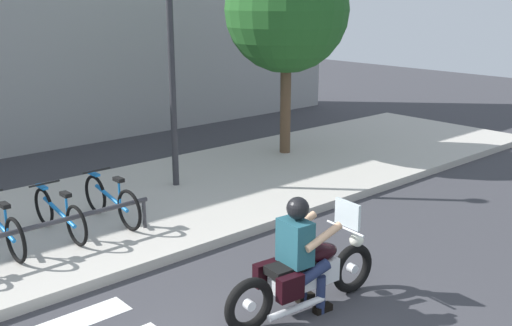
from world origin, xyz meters
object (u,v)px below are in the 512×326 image
(bicycle_1, at_px, (0,227))
(tree_near_rack, at_px, (287,10))
(motorcycle, at_px, (305,275))
(street_lamp, at_px, (171,46))
(bicycle_3, at_px, (111,200))
(bicycle_2, at_px, (59,214))
(bike_rack, at_px, (46,227))
(rider, at_px, (301,247))

(bicycle_1, xyz_separation_m, tree_near_rack, (6.84, 1.34, 2.81))
(motorcycle, distance_m, street_lamp, 5.41)
(bicycle_3, relative_size, tree_near_rack, 0.36)
(bicycle_2, distance_m, bicycle_3, 0.86)
(bicycle_2, distance_m, tree_near_rack, 6.75)
(bicycle_1, relative_size, street_lamp, 0.37)
(street_lamp, bearing_deg, bike_rack, -154.48)
(bike_rack, relative_size, street_lamp, 0.70)
(rider, xyz_separation_m, bicycle_2, (-1.25, 3.76, -0.34))
(bike_rack, bearing_deg, rider, -62.30)
(street_lamp, distance_m, tree_near_rack, 3.35)
(bicycle_1, xyz_separation_m, bike_rack, (0.43, -0.55, 0.06))
(motorcycle, distance_m, bicycle_3, 3.80)
(bicycle_2, xyz_separation_m, street_lamp, (2.70, 0.94, 2.26))
(motorcycle, distance_m, rider, 0.38)
(bicycle_2, relative_size, street_lamp, 0.37)
(bicycle_1, bearing_deg, tree_near_rack, 11.10)
(bike_rack, xyz_separation_m, tree_near_rack, (6.41, 1.90, 2.75))
(motorcycle, relative_size, street_lamp, 0.49)
(street_lamp, bearing_deg, tree_near_rack, 6.97)
(bicycle_2, distance_m, street_lamp, 3.64)
(bicycle_3, xyz_separation_m, street_lamp, (1.85, 0.94, 2.24))
(motorcycle, relative_size, bicycle_1, 1.31)
(street_lamp, height_order, tree_near_rack, tree_near_rack)
(rider, distance_m, tree_near_rack, 7.38)
(bicycle_3, bearing_deg, bike_rack, -156.70)
(rider, distance_m, bike_rack, 3.63)
(bicycle_2, bearing_deg, street_lamp, 19.17)
(bike_rack, bearing_deg, tree_near_rack, 16.48)
(motorcycle, bearing_deg, rider, 171.60)
(rider, relative_size, tree_near_rack, 0.31)
(bicycle_1, relative_size, bicycle_2, 1.01)
(tree_near_rack, bearing_deg, bicycle_2, -167.36)
(bike_rack, height_order, street_lamp, street_lamp)
(bike_rack, xyz_separation_m, street_lamp, (3.13, 1.50, 2.19))
(bicycle_3, xyz_separation_m, bike_rack, (-1.29, -0.55, 0.05))
(bicycle_2, height_order, bike_rack, bicycle_2)
(rider, bearing_deg, street_lamp, 72.86)
(street_lamp, bearing_deg, motorcycle, -106.24)
(street_lamp, bearing_deg, bicycle_3, -152.99)
(bicycle_3, distance_m, street_lamp, 3.05)
(bicycle_1, distance_m, street_lamp, 4.31)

